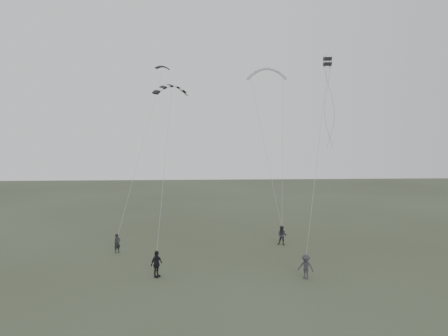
{
  "coord_description": "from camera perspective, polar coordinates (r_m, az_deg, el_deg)",
  "views": [
    {
      "loc": [
        -1.24,
        -32.94,
        9.92
      ],
      "look_at": [
        1.03,
        4.79,
        7.29
      ],
      "focal_mm": 35.0,
      "sensor_mm": 36.0,
      "label": 1
    }
  ],
  "objects": [
    {
      "name": "kite_pale_large",
      "position": [
        47.01,
        5.61,
        12.77
      ],
      "size": [
        4.31,
        1.91,
        1.89
      ],
      "primitive_type": null,
      "rotation": [
        0.27,
        0.0,
        -0.13
      ],
      "color": "#999B9D",
      "rests_on": "flyer_right"
    },
    {
      "name": "flyer_center",
      "position": [
        32.12,
        -8.82,
        -12.29
      ],
      "size": [
        1.03,
        1.17,
        1.9
      ],
      "primitive_type": "imported",
      "rotation": [
        0.0,
        0.0,
        0.94
      ],
      "color": "black",
      "rests_on": "ground"
    },
    {
      "name": "kite_striped",
      "position": [
        37.1,
        -6.88,
        10.62
      ],
      "size": [
        3.19,
        2.34,
        1.35
      ],
      "primitive_type": null,
      "rotation": [
        0.25,
        0.0,
        0.48
      ],
      "color": "black",
      "rests_on": "flyer_center"
    },
    {
      "name": "flyer_right",
      "position": [
        41.16,
        7.6,
        -8.72
      ],
      "size": [
        1.07,
        0.98,
        1.8
      ],
      "primitive_type": "imported",
      "rotation": [
        0.0,
        0.0,
        -0.42
      ],
      "color": "#28282E",
      "rests_on": "ground"
    },
    {
      "name": "ground",
      "position": [
        34.42,
        -1.26,
        -12.77
      ],
      "size": [
        140.0,
        140.0,
        0.0
      ],
      "primitive_type": "plane",
      "color": "#353D28",
      "rests_on": "ground"
    },
    {
      "name": "flyer_left",
      "position": [
        39.23,
        -13.77,
        -9.54
      ],
      "size": [
        0.72,
        0.7,
        1.66
      ],
      "primitive_type": "imported",
      "rotation": [
        0.0,
        0.0,
        0.72
      ],
      "color": "black",
      "rests_on": "ground"
    },
    {
      "name": "kite_dark_small",
      "position": [
        45.05,
        -8.03,
        12.99
      ],
      "size": [
        1.52,
        1.15,
        0.6
      ],
      "primitive_type": null,
      "rotation": [
        0.35,
        0.0,
        0.47
      ],
      "color": "black",
      "rests_on": "flyer_left"
    },
    {
      "name": "flyer_far",
      "position": [
        31.97,
        10.63,
        -12.56
      ],
      "size": [
        1.28,
        1.11,
        1.72
      ],
      "primitive_type": "imported",
      "rotation": [
        0.0,
        0.0,
        -0.53
      ],
      "color": "#2A2A30",
      "rests_on": "ground"
    },
    {
      "name": "kite_box",
      "position": [
        39.62,
        13.35,
        13.38
      ],
      "size": [
        0.68,
        0.73,
        0.76
      ],
      "primitive_type": null,
      "rotation": [
        0.08,
        0.0,
        -0.05
      ],
      "color": "black",
      "rests_on": "flyer_far"
    }
  ]
}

